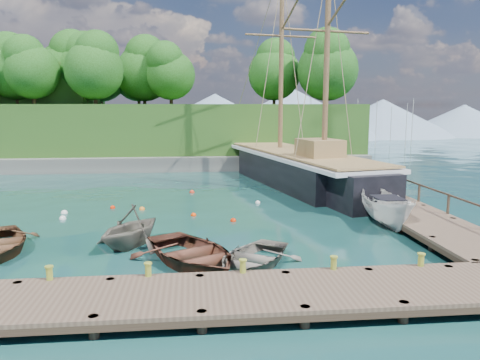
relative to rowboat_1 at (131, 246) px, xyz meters
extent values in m
plane|color=#163D37|center=(2.21, -0.16, 0.00)|extent=(160.00, 160.00, 0.00)
cube|color=brown|center=(4.21, -6.66, 0.54)|extent=(20.00, 3.20, 0.12)
cube|color=black|center=(4.21, -6.66, 0.38)|extent=(20.00, 3.20, 0.20)
cube|color=brown|center=(13.71, 6.84, 0.54)|extent=(3.20, 24.00, 0.12)
cube|color=black|center=(13.71, 6.84, 0.38)|extent=(3.20, 24.00, 0.20)
cylinder|color=black|center=(12.41, -4.86, 0.05)|extent=(0.28, 0.28, 1.10)
cylinder|color=black|center=(12.41, 18.54, 0.05)|extent=(0.28, 0.28, 1.10)
cylinder|color=black|center=(15.01, 18.54, 0.05)|extent=(0.28, 0.28, 1.10)
cylinder|color=olive|center=(-1.79, -5.26, 0.00)|extent=(0.26, 0.26, 0.45)
cylinder|color=olive|center=(1.21, -5.26, 0.00)|extent=(0.26, 0.26, 0.45)
cylinder|color=olive|center=(4.21, -5.26, 0.00)|extent=(0.26, 0.26, 0.45)
cylinder|color=olive|center=(7.21, -5.26, 0.00)|extent=(0.26, 0.26, 0.45)
cylinder|color=olive|center=(10.21, -5.26, 0.00)|extent=(0.26, 0.26, 0.45)
imported|color=#665F53|center=(0.00, 0.00, 0.00)|extent=(4.53, 4.69, 1.90)
imported|color=#4F291D|center=(2.58, -2.47, 0.00)|extent=(5.66, 6.26, 1.06)
imported|color=#696359|center=(4.78, -2.99, 0.00)|extent=(4.83, 5.16, 0.87)
imported|color=silver|center=(12.21, 2.12, 0.00)|extent=(2.08, 4.94, 1.87)
cube|color=black|center=(10.58, 14.14, 0.73)|extent=(7.62, 15.18, 3.02)
cube|color=black|center=(8.65, 23.27, 0.73)|extent=(3.48, 5.00, 2.71)
cube|color=black|center=(12.30, 6.03, 0.73)|extent=(4.00, 4.34, 2.87)
cube|color=silver|center=(10.58, 14.14, 2.20)|extent=(8.62, 19.65, 0.25)
cube|color=brown|center=(10.58, 14.14, 2.45)|extent=(8.11, 19.16, 0.12)
cube|color=brown|center=(11.23, 11.10, 3.05)|extent=(2.93, 3.42, 1.20)
cylinder|color=brown|center=(7.91, 26.73, 3.65)|extent=(1.66, 6.80, 1.69)
cylinder|color=brown|center=(9.81, 17.79, 10.46)|extent=(0.36, 0.36, 16.02)
cylinder|color=brown|center=(11.35, 10.49, 9.82)|extent=(0.36, 0.36, 14.74)
cylinder|color=#8C7A59|center=(8.55, 23.73, 10.76)|extent=(2.35, 10.85, 9.31)
sphere|color=white|center=(-4.16, 5.16, 0.00)|extent=(0.36, 0.36, 0.36)
sphere|color=orange|center=(-0.24, 7.03, 0.00)|extent=(0.33, 0.33, 0.33)
sphere|color=#EE3500|center=(2.68, 5.23, 0.00)|extent=(0.30, 0.30, 0.30)
sphere|color=silver|center=(6.61, 8.10, 0.00)|extent=(0.30, 0.30, 0.30)
sphere|color=red|center=(-1.98, 7.62, 0.00)|extent=(0.29, 0.29, 0.29)
sphere|color=red|center=(2.62, 11.97, 0.00)|extent=(0.35, 0.35, 0.35)
sphere|color=white|center=(-4.43, 6.53, 0.00)|extent=(0.36, 0.36, 0.36)
sphere|color=red|center=(4.71, 3.82, 0.00)|extent=(0.30, 0.30, 0.30)
cube|color=#474744|center=(-5.79, 23.84, 0.60)|extent=(50.00, 4.00, 1.40)
cube|color=#244615|center=(-5.79, 29.84, 3.00)|extent=(50.00, 14.00, 6.00)
cylinder|color=#382616|center=(-13.90, 27.95, 6.70)|extent=(0.36, 0.36, 1.40)
sphere|color=#1B400E|center=(-13.90, 27.95, 9.10)|extent=(5.42, 5.42, 5.42)
cylinder|color=#382616|center=(-11.97, 26.65, 6.70)|extent=(0.36, 0.36, 1.40)
sphere|color=#1B400E|center=(-11.97, 26.65, 8.96)|extent=(5.02, 5.02, 5.02)
cylinder|color=#382616|center=(16.12, 26.49, 6.70)|extent=(0.36, 0.36, 1.40)
sphere|color=#1B400E|center=(16.12, 26.49, 9.30)|extent=(6.00, 6.00, 6.00)
cylinder|color=#382616|center=(0.60, 31.05, 6.70)|extent=(0.36, 0.36, 1.40)
sphere|color=#1B400E|center=(0.60, 31.05, 9.00)|extent=(5.13, 5.13, 5.13)
cylinder|color=#382616|center=(-7.95, 30.04, 6.70)|extent=(0.36, 0.36, 1.40)
sphere|color=#1B400E|center=(-7.95, 30.04, 9.24)|extent=(5.82, 5.82, 5.82)
cylinder|color=#382616|center=(-2.37, 33.19, 6.70)|extent=(0.36, 0.36, 1.40)
sphere|color=#1B400E|center=(-2.37, 33.19, 9.32)|extent=(6.05, 6.05, 6.05)
cylinder|color=#382616|center=(16.30, 27.49, 6.70)|extent=(0.36, 0.36, 1.40)
sphere|color=#1B400E|center=(16.30, 27.49, 8.87)|extent=(4.77, 4.77, 4.77)
cylinder|color=#382616|center=(-6.30, 26.39, 6.70)|extent=(0.36, 0.36, 1.40)
sphere|color=#1B400E|center=(-6.30, 26.39, 9.11)|extent=(5.47, 5.47, 5.47)
cylinder|color=#382616|center=(11.48, 30.23, 6.70)|extent=(0.36, 0.36, 1.40)
sphere|color=#1B400E|center=(11.48, 30.23, 9.14)|extent=(5.55, 5.55, 5.55)
cylinder|color=#382616|center=(-7.81, 37.60, 6.70)|extent=(0.36, 0.36, 1.40)
sphere|color=#1B400E|center=(-7.81, 37.60, 9.39)|extent=(6.25, 6.25, 6.25)
cylinder|color=#382616|center=(-15.70, 31.24, 6.70)|extent=(0.36, 0.36, 1.40)
sphere|color=#1B400E|center=(-15.70, 31.24, 9.12)|extent=(5.47, 5.47, 5.47)
cylinder|color=#382616|center=(-3.52, 38.21, 6.70)|extent=(0.36, 0.36, 1.40)
sphere|color=#1B400E|center=(-3.52, 38.21, 9.26)|extent=(5.89, 5.89, 5.89)
cylinder|color=#382616|center=(-9.69, 30.86, 6.70)|extent=(0.36, 0.36, 1.40)
sphere|color=#1B400E|center=(-9.69, 30.86, 9.33)|extent=(6.08, 6.08, 6.08)
cone|color=#728CA5|center=(22.21, 69.84, 4.50)|extent=(36.00, 36.00, 9.00)
cone|color=#728CA5|center=(40.21, 69.84, 3.50)|extent=(28.00, 28.00, 7.00)
cone|color=#728CA5|center=(7.21, 69.84, 4.00)|extent=(32.00, 32.00, 8.00)
cone|color=#728CA5|center=(-27.79, 69.84, 5.00)|extent=(40.00, 40.00, 10.00)
cone|color=#728CA5|center=(57.21, 69.84, 3.00)|extent=(24.00, 24.00, 6.00)
camera|label=1|loc=(2.62, -19.55, 5.94)|focal=35.00mm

